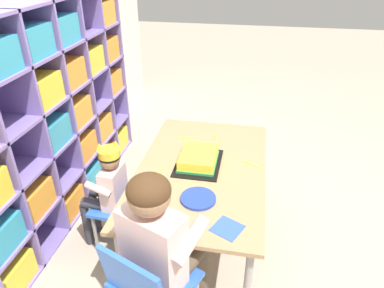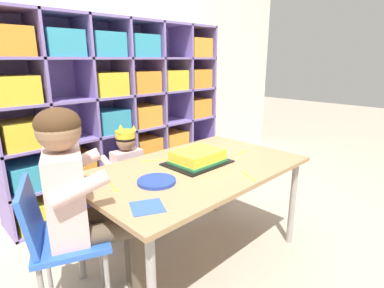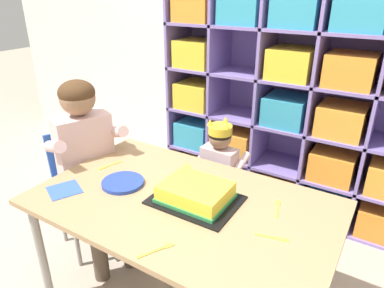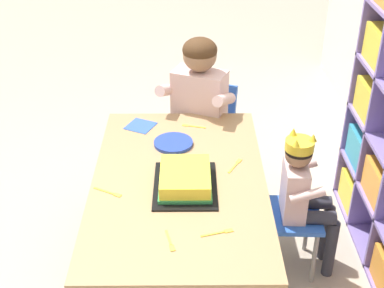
% 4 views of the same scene
% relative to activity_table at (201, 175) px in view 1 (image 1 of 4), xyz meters
% --- Properties ---
extents(ground, '(16.00, 16.00, 0.00)m').
position_rel_activity_table_xyz_m(ground, '(0.00, 0.00, -0.58)').
color(ground, tan).
extents(storage_cubby_shelf, '(2.13, 0.36, 1.59)m').
position_rel_activity_table_xyz_m(storage_cubby_shelf, '(0.26, 1.17, 0.19)').
color(storage_cubby_shelf, '#7F6BB2').
rests_on(storage_cubby_shelf, ground).
extents(activity_table, '(1.33, 0.81, 0.64)m').
position_rel_activity_table_xyz_m(activity_table, '(0.00, 0.00, 0.00)').
color(activity_table, '#A37F56').
rests_on(activity_table, ground).
extents(classroom_chair_blue, '(0.32, 0.35, 0.58)m').
position_rel_activity_table_xyz_m(classroom_chair_blue, '(-0.11, 0.51, -0.23)').
color(classroom_chair_blue, blue).
rests_on(classroom_chair_blue, ground).
extents(child_with_crown, '(0.30, 0.31, 0.82)m').
position_rel_activity_table_xyz_m(child_with_crown, '(-0.11, 0.62, -0.08)').
color(child_with_crown, beige).
rests_on(child_with_crown, ground).
extents(classroom_chair_adult_side, '(0.46, 0.48, 0.73)m').
position_rel_activity_table_xyz_m(classroom_chair_adult_side, '(-0.79, 0.13, -0.12)').
color(classroom_chair_adult_side, blue).
rests_on(classroom_chair_adult_side, ground).
extents(adult_helper_seated, '(0.49, 0.47, 1.06)m').
position_rel_activity_table_xyz_m(adult_helper_seated, '(-0.68, 0.09, 0.08)').
color(adult_helper_seated, beige).
rests_on(adult_helper_seated, ground).
extents(birthday_cake_on_tray, '(0.38, 0.29, 0.08)m').
position_rel_activity_table_xyz_m(birthday_cake_on_tray, '(0.05, 0.03, 0.09)').
color(birthday_cake_on_tray, black).
rests_on(birthday_cake_on_tray, activity_table).
extents(paper_plate_stack, '(0.20, 0.20, 0.02)m').
position_rel_activity_table_xyz_m(paper_plate_stack, '(-0.32, -0.03, 0.06)').
color(paper_plate_stack, '#233DA3').
rests_on(paper_plate_stack, activity_table).
extents(paper_napkin_square, '(0.19, 0.19, 0.00)m').
position_rel_activity_table_xyz_m(paper_napkin_square, '(-0.52, -0.22, 0.06)').
color(paper_napkin_square, '#3356B7').
rests_on(paper_napkin_square, activity_table).
extents(fork_near_cake_tray, '(0.13, 0.05, 0.00)m').
position_rel_activity_table_xyz_m(fork_near_cake_tray, '(0.43, -0.03, 0.06)').
color(fork_near_cake_tray, yellow).
rests_on(fork_near_cake_tray, activity_table).
extents(fork_by_napkin, '(0.13, 0.08, 0.00)m').
position_rel_activity_table_xyz_m(fork_by_napkin, '(-0.12, 0.27, 0.06)').
color(fork_by_napkin, yellow).
rests_on(fork_by_napkin, activity_table).
extents(fork_beside_plate_stack, '(0.08, 0.14, 0.00)m').
position_rel_activity_table_xyz_m(fork_beside_plate_stack, '(0.10, -0.31, 0.06)').
color(fork_beside_plate_stack, yellow).
rests_on(fork_beside_plate_stack, activity_table).
extents(fork_scattered_mid_table, '(0.05, 0.14, 0.00)m').
position_rel_activity_table_xyz_m(fork_scattered_mid_table, '(0.38, 0.17, 0.06)').
color(fork_scattered_mid_table, yellow).
rests_on(fork_scattered_mid_table, activity_table).
extents(fork_at_table_front_edge, '(0.05, 0.13, 0.00)m').
position_rel_activity_table_xyz_m(fork_at_table_front_edge, '(-0.51, 0.07, 0.06)').
color(fork_at_table_front_edge, yellow).
rests_on(fork_at_table_front_edge, activity_table).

